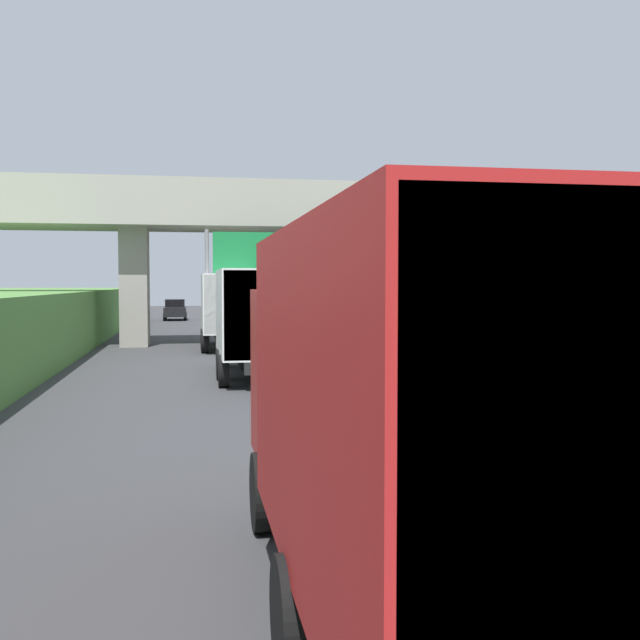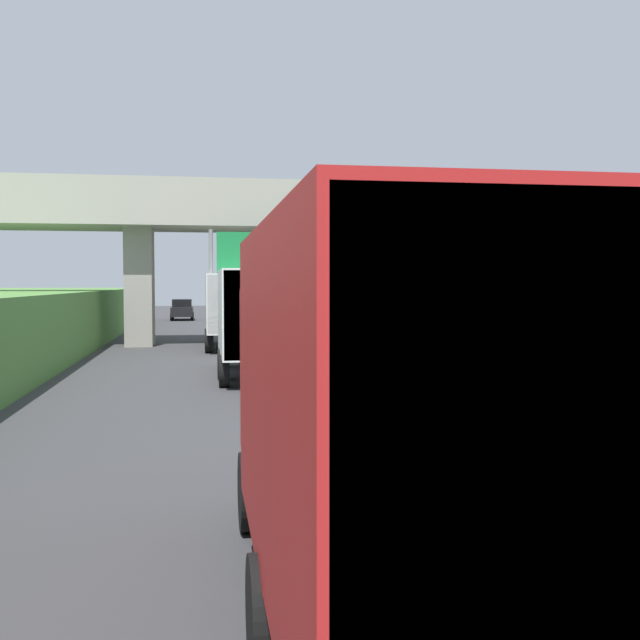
{
  "view_description": "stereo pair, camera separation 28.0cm",
  "coord_description": "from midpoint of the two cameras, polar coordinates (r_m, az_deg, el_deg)",
  "views": [
    {
      "loc": [
        -3.53,
        -0.11,
        3.02
      ],
      "look_at": [
        0.0,
        19.93,
        2.0
      ],
      "focal_mm": 40.98,
      "sensor_mm": 36.0,
      "label": 1
    },
    {
      "loc": [
        -3.26,
        -0.15,
        3.02
      ],
      "look_at": [
        0.0,
        19.93,
        2.0
      ],
      "focal_mm": 40.98,
      "sensor_mm": 36.0,
      "label": 2
    }
  ],
  "objects": [
    {
      "name": "truck_red",
      "position": [
        6.31,
        5.75,
        -7.07
      ],
      "size": [
        2.44,
        7.3,
        3.44
      ],
      "color": "black",
      "rests_on": "ground"
    },
    {
      "name": "lane_centre_stripe",
      "position": [
        29.47,
        -3.34,
        -3.01
      ],
      "size": [
        0.2,
        97.98,
        0.01
      ],
      "primitive_type": "cube",
      "color": "white",
      "rests_on": "ground"
    },
    {
      "name": "truck_white",
      "position": [
        23.65,
        -5.55,
        0.22
      ],
      "size": [
        2.44,
        7.3,
        3.44
      ],
      "color": "black",
      "rests_on": "ground"
    },
    {
      "name": "overhead_highway_sign",
      "position": [
        32.54,
        -4.02,
        4.55
      ],
      "size": [
        5.88,
        0.18,
        5.38
      ],
      "color": "slate",
      "rests_on": "ground"
    },
    {
      "name": "car_black",
      "position": [
        61.37,
        -11.38,
        0.79
      ],
      "size": [
        1.86,
        4.1,
        1.72
      ],
      "color": "black",
      "rests_on": "ground"
    },
    {
      "name": "truck_yellow",
      "position": [
        34.27,
        -7.53,
        1.03
      ],
      "size": [
        2.44,
        7.3,
        3.44
      ],
      "color": "black",
      "rests_on": "ground"
    },
    {
      "name": "overpass_bridge",
      "position": [
        36.65,
        -4.69,
        7.46
      ],
      "size": [
        40.0,
        4.8,
        7.88
      ],
      "color": "#9E998E",
      "rests_on": "ground"
    }
  ]
}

